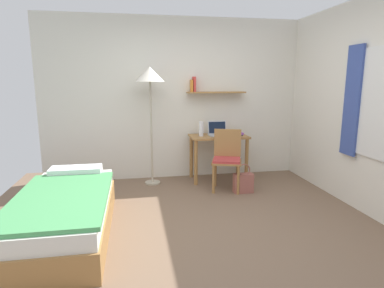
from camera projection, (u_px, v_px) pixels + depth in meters
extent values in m
plane|color=brown|center=(206.00, 227.00, 3.59)|extent=(5.28, 5.28, 0.00)
cube|color=silver|center=(179.00, 99.00, 5.29)|extent=(4.40, 0.05, 2.60)
cube|color=#9E703D|center=(216.00, 92.00, 5.24)|extent=(0.95, 0.22, 0.02)
cube|color=orange|center=(192.00, 86.00, 5.18)|extent=(0.02, 0.15, 0.19)
cube|color=#D13D38|center=(194.00, 84.00, 5.19)|extent=(0.04, 0.13, 0.24)
cube|color=silver|center=(379.00, 108.00, 3.69)|extent=(0.05, 4.40, 2.60)
cube|color=#384C93|center=(352.00, 101.00, 4.05)|extent=(0.03, 0.28, 1.37)
cube|color=#9E703D|center=(66.00, 223.00, 3.39)|extent=(0.89, 1.93, 0.28)
cube|color=silver|center=(64.00, 203.00, 3.34)|extent=(0.85, 1.88, 0.16)
cube|color=#4C9E5B|center=(61.00, 198.00, 3.21)|extent=(0.91, 1.59, 0.04)
cube|color=white|center=(76.00, 171.00, 4.05)|extent=(0.62, 0.28, 0.10)
cube|color=#9E703D|center=(219.00, 136.00, 5.19)|extent=(0.92, 0.51, 0.03)
cylinder|color=#9E703D|center=(196.00, 163.00, 4.99)|extent=(0.06, 0.06, 0.71)
cylinder|color=#9E703D|center=(247.00, 161.00, 5.14)|extent=(0.06, 0.06, 0.71)
cylinder|color=#9E703D|center=(191.00, 157.00, 5.39)|extent=(0.06, 0.06, 0.71)
cylinder|color=#9E703D|center=(238.00, 155.00, 5.54)|extent=(0.06, 0.06, 0.71)
cube|color=#9E703D|center=(227.00, 162.00, 4.73)|extent=(0.53, 0.51, 0.03)
cube|color=#B23838|center=(227.00, 160.00, 4.72)|extent=(0.48, 0.47, 0.04)
cube|color=#9E703D|center=(228.00, 143.00, 4.85)|extent=(0.39, 0.16, 0.41)
cylinder|color=#9E703D|center=(214.00, 179.00, 4.64)|extent=(0.04, 0.04, 0.42)
cylinder|color=#9E703D|center=(238.00, 180.00, 4.59)|extent=(0.04, 0.04, 0.42)
cylinder|color=#9E703D|center=(215.00, 173.00, 4.96)|extent=(0.04, 0.04, 0.42)
cylinder|color=#9E703D|center=(238.00, 174.00, 4.90)|extent=(0.04, 0.04, 0.42)
cylinder|color=#B2A893|center=(153.00, 182.00, 5.13)|extent=(0.24, 0.24, 0.02)
cylinder|color=#B2A893|center=(151.00, 133.00, 4.98)|extent=(0.03, 0.03, 1.56)
cone|color=silver|center=(150.00, 74.00, 4.80)|extent=(0.44, 0.44, 0.22)
cube|color=#B7BABF|center=(218.00, 135.00, 5.19)|extent=(0.31, 0.23, 0.01)
cube|color=#B7BABF|center=(217.00, 127.00, 5.25)|extent=(0.31, 0.06, 0.22)
cube|color=black|center=(217.00, 127.00, 5.25)|extent=(0.28, 0.05, 0.18)
cylinder|color=silver|center=(201.00, 129.00, 5.11)|extent=(0.07, 0.07, 0.23)
cube|color=#333338|center=(237.00, 135.00, 5.23)|extent=(0.15, 0.20, 0.02)
cube|color=purple|center=(237.00, 133.00, 5.22)|extent=(0.17, 0.23, 0.03)
cube|color=#99564C|center=(243.00, 183.00, 4.68)|extent=(0.28, 0.13, 0.28)
torus|color=#99564C|center=(244.00, 170.00, 4.64)|extent=(0.20, 0.02, 0.20)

